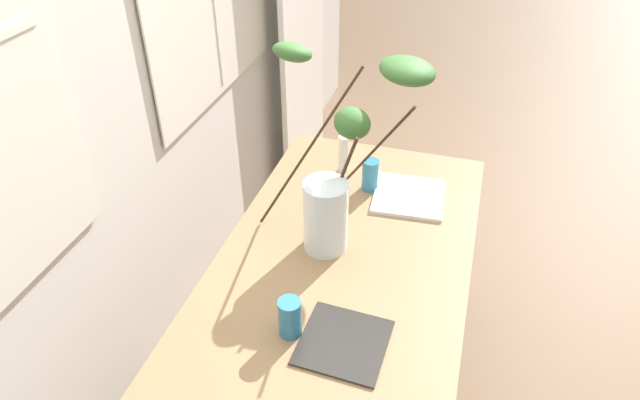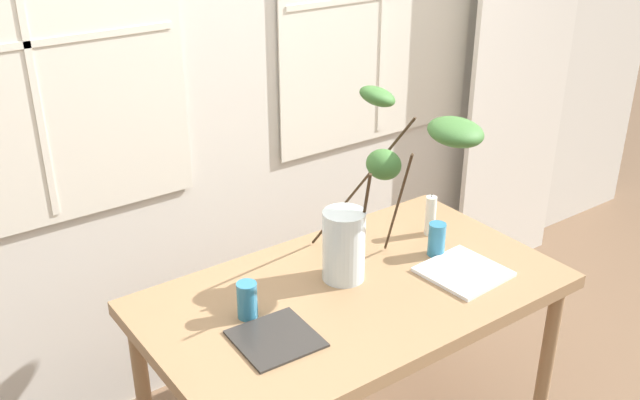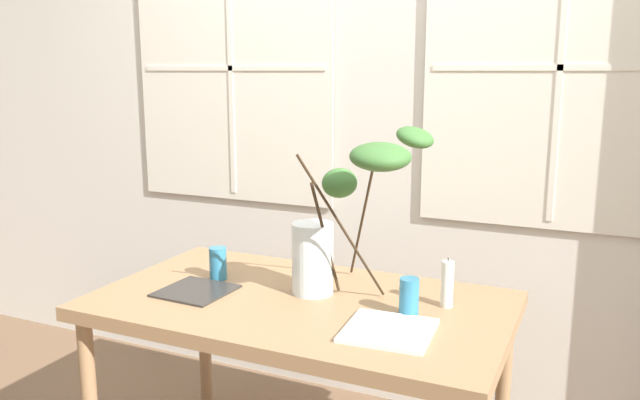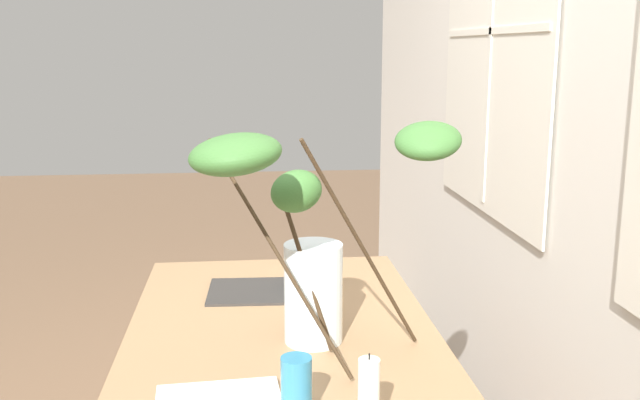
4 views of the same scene
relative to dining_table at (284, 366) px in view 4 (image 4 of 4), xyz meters
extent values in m
cube|color=beige|center=(0.00, 0.85, 0.76)|extent=(5.71, 0.12, 2.89)
cube|color=white|center=(-0.74, 0.78, 0.87)|extent=(1.00, 0.01, 1.22)
cube|color=silver|center=(-0.74, 0.77, 0.87)|extent=(1.07, 0.01, 1.29)
cube|color=silver|center=(-0.74, 0.77, 0.87)|extent=(0.02, 0.01, 1.22)
cube|color=silver|center=(-0.74, 0.77, 0.87)|extent=(1.00, 0.01, 0.02)
cube|color=#93704C|center=(0.00, 0.00, 0.05)|extent=(1.44, 0.83, 0.05)
cylinder|color=#93704C|center=(-0.66, -0.35, -0.33)|extent=(0.05, 0.05, 0.71)
cylinder|color=#93704C|center=(-0.66, 0.35, -0.33)|extent=(0.05, 0.05, 0.71)
cylinder|color=silver|center=(0.01, 0.08, 0.20)|extent=(0.15, 0.15, 0.26)
cylinder|color=silver|center=(0.01, 0.08, 0.12)|extent=(0.13, 0.13, 0.08)
cylinder|color=#382819|center=(0.16, 0.18, 0.35)|extent=(0.22, 0.32, 0.55)
ellipsoid|color=#38662D|center=(0.32, 0.28, 0.63)|extent=(0.20, 0.20, 0.12)
cylinder|color=#382819|center=(0.07, 0.05, 0.29)|extent=(0.06, 0.14, 0.41)
ellipsoid|color=#38662D|center=(0.14, 0.03, 0.49)|extent=(0.16, 0.17, 0.13)
cylinder|color=#382819|center=(0.17, -0.01, 0.34)|extent=(0.19, 0.32, 0.53)
ellipsoid|color=#38662D|center=(0.32, -0.11, 0.60)|extent=(0.26, 0.26, 0.11)
cylinder|color=teal|center=(-0.38, 0.07, 0.13)|extent=(0.07, 0.07, 0.12)
cylinder|color=teal|center=(0.39, 0.01, 0.14)|extent=(0.06, 0.06, 0.13)
cube|color=#2D2B28|center=(-0.38, -0.09, 0.08)|extent=(0.25, 0.25, 0.01)
cylinder|color=silver|center=(0.48, 0.14, 0.15)|extent=(0.04, 0.04, 0.16)
cylinder|color=black|center=(0.48, 0.14, 0.24)|extent=(0.00, 0.00, 0.01)
camera|label=1|loc=(-1.39, -0.33, 1.34)|focal=31.62mm
camera|label=2|loc=(-1.34, -1.67, 1.43)|focal=41.14mm
camera|label=3|loc=(0.94, -1.90, 0.86)|focal=35.91mm
camera|label=4|loc=(1.73, -0.08, 0.81)|focal=40.09mm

